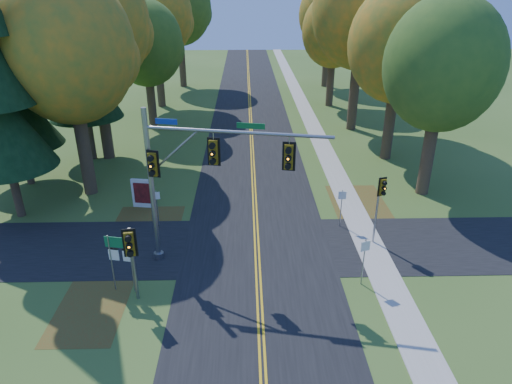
{
  "coord_description": "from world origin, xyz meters",
  "views": [
    {
      "loc": [
        -0.57,
        -19.38,
        13.23
      ],
      "look_at": [
        -0.04,
        2.2,
        3.2
      ],
      "focal_mm": 32.0,
      "sensor_mm": 36.0,
      "label": 1
    }
  ],
  "objects_px": {
    "traffic_mast": "(193,170)",
    "east_signal_pole": "(381,194)",
    "route_sign_cluster": "(120,253)",
    "info_kiosk": "(143,193)"
  },
  "relations": [
    {
      "from": "traffic_mast",
      "to": "route_sign_cluster",
      "type": "relative_size",
      "value": 2.96
    },
    {
      "from": "info_kiosk",
      "to": "east_signal_pole",
      "type": "bearing_deg",
      "value": -10.45
    },
    {
      "from": "traffic_mast",
      "to": "route_sign_cluster",
      "type": "distance_m",
      "value": 5.0
    },
    {
      "from": "traffic_mast",
      "to": "east_signal_pole",
      "type": "height_order",
      "value": "traffic_mast"
    },
    {
      "from": "traffic_mast",
      "to": "info_kiosk",
      "type": "relative_size",
      "value": 4.54
    },
    {
      "from": "traffic_mast",
      "to": "info_kiosk",
      "type": "height_order",
      "value": "traffic_mast"
    },
    {
      "from": "traffic_mast",
      "to": "info_kiosk",
      "type": "xyz_separation_m",
      "value": [
        -4.1,
        6.52,
        -4.21
      ]
    },
    {
      "from": "east_signal_pole",
      "to": "route_sign_cluster",
      "type": "distance_m",
      "value": 13.38
    },
    {
      "from": "east_signal_pole",
      "to": "traffic_mast",
      "type": "bearing_deg",
      "value": 171.82
    },
    {
      "from": "traffic_mast",
      "to": "east_signal_pole",
      "type": "bearing_deg",
      "value": 21.21
    }
  ]
}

